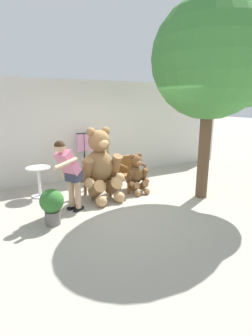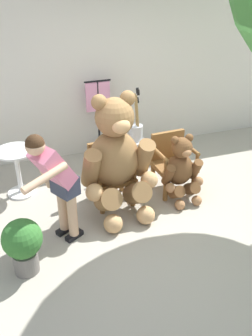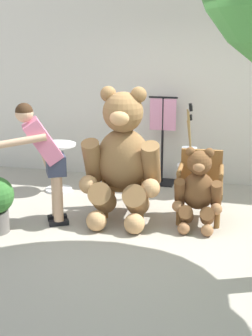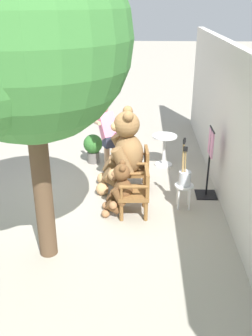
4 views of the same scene
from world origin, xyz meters
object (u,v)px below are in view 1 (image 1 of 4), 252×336
wooden_chair_right (131,172)px  brush_bucket (107,160)px  round_side_table (39,178)px  white_stool (108,170)px  teddy_bear_small (137,174)px  potted_plant (52,204)px  patio_tree (217,62)px  teddy_bear_large (101,165)px  clothing_display_stand (85,156)px  person_visitor (69,169)px  wooden_chair_left (96,177)px

wooden_chair_right → brush_bucket: brush_bucket is taller
round_side_table → white_stool: bearing=8.0°
teddy_bear_small → potted_plant: (-2.26, -0.76, -0.09)m
white_stool → patio_tree: 3.80m
wooden_chair_right → teddy_bear_large: (-0.94, -0.27, 0.35)m
wooden_chair_right → white_stool: size_ratio=1.87×
wooden_chair_right → patio_tree: 3.18m
white_stool → clothing_display_stand: size_ratio=0.34×
person_visitor → white_stool: bearing=44.5°
wooden_chair_left → brush_bucket: size_ratio=0.96×
potted_plant → wooden_chair_right: bearing=25.1°
wooden_chair_right → teddy_bear_small: 0.30m
teddy_bear_large → clothing_display_stand: (0.20, 1.61, -0.09)m
wooden_chair_left → round_side_table: 1.35m
wooden_chair_left → wooden_chair_right: 0.95m
wooden_chair_left → person_visitor: 1.16m
teddy_bear_large → round_side_table: 1.54m
teddy_bear_large → clothing_display_stand: teddy_bear_large is taller
teddy_bear_small → potted_plant: size_ratio=1.45×
person_visitor → brush_bucket: person_visitor is taller
wooden_chair_left → brush_bucket: bearing=50.5°
patio_tree → round_side_table: bearing=150.8°
patio_tree → brush_bucket: bearing=125.3°
brush_bucket → patio_tree: bearing=-54.7°
teddy_bear_large → brush_bucket: size_ratio=1.87×
wooden_chair_left → round_side_table: wooden_chair_left is taller
wooden_chair_left → brush_bucket: brush_bucket is taller
white_stool → round_side_table: bearing=-172.0°
wooden_chair_left → teddy_bear_large: (0.01, -0.27, 0.35)m
teddy_bear_large → potted_plant: (-1.32, -0.79, -0.42)m
patio_tree → person_visitor: bearing=167.1°
wooden_chair_right → potted_plant: 2.49m
brush_bucket → potted_plant: size_ratio=1.31×
teddy_bear_small → brush_bucket: brush_bucket is taller
white_stool → round_side_table: size_ratio=0.64×
wooden_chair_left → patio_tree: 3.68m
round_side_table → potted_plant: size_ratio=1.06×
wooden_chair_right → brush_bucket: (-0.26, 0.84, 0.18)m
patio_tree → potted_plant: patio_tree is taller
wooden_chair_right → teddy_bear_large: bearing=-163.9°
teddy_bear_small → brush_bucket: (-0.26, 1.13, 0.16)m
white_stool → patio_tree: size_ratio=0.11×
patio_tree → teddy_bear_large: bearing=154.0°
wooden_chair_left → white_stool: wooden_chair_left is taller
brush_bucket → patio_tree: 3.60m
clothing_display_stand → round_side_table: bearing=-151.8°
teddy_bear_small → brush_bucket: size_ratio=1.10×
person_visitor → teddy_bear_large: bearing=24.5°
teddy_bear_small → clothing_display_stand: (-0.75, 1.64, 0.24)m
clothing_display_stand → white_stool: bearing=-45.8°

